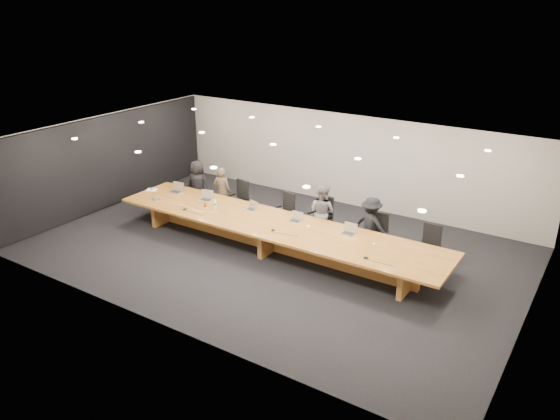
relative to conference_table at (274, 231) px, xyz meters
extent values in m
plane|color=black|center=(0.00, 0.00, -0.52)|extent=(12.00, 12.00, 0.00)
cube|color=#B9B6A8|center=(0.00, 4.00, 0.88)|extent=(12.00, 0.02, 2.80)
cube|color=black|center=(-5.94, 0.00, 0.85)|extent=(0.08, 7.84, 2.74)
cube|color=brown|center=(0.00, 0.00, 0.20)|extent=(9.00, 1.80, 0.06)
cube|color=brown|center=(0.00, 0.00, -0.18)|extent=(7.65, 0.15, 0.69)
cube|color=brown|center=(-3.60, 0.00, -0.18)|extent=(0.12, 1.26, 0.69)
cube|color=brown|center=(0.00, 0.00, -0.18)|extent=(0.12, 1.26, 0.69)
cube|color=brown|center=(3.60, 0.00, -0.18)|extent=(0.12, 1.26, 0.69)
imported|color=black|center=(-3.54, 1.23, 0.23)|extent=(0.80, 0.60, 1.49)
imported|color=#3F3322|center=(-2.59, 1.19, 0.21)|extent=(0.60, 0.46, 1.45)
imported|color=#5A595C|center=(0.69, 1.28, 0.24)|extent=(0.82, 0.68, 1.51)
imported|color=black|center=(2.09, 1.24, 0.21)|extent=(1.00, 0.66, 1.46)
cylinder|color=silver|center=(-1.86, -0.01, 0.35)|extent=(0.10, 0.10, 0.24)
cylinder|color=brown|center=(-2.17, -0.06, 0.28)|extent=(0.10, 0.10, 0.11)
cone|color=silver|center=(0.92, 0.14, 0.28)|extent=(0.10, 0.10, 0.09)
cone|color=white|center=(2.66, 0.10, 0.27)|extent=(0.07, 0.07, 0.08)
cube|color=white|center=(-4.35, 0.11, 0.24)|extent=(0.35, 0.32, 0.02)
cube|color=#5BAD2E|center=(-4.36, 0.13, 0.26)|extent=(0.16, 0.12, 0.02)
cube|color=#A9A9AE|center=(-3.66, -0.40, 0.24)|extent=(0.23, 0.20, 0.03)
cone|color=black|center=(-2.48, -0.52, 0.25)|extent=(0.16, 0.16, 0.03)
cone|color=black|center=(0.24, -0.38, 0.24)|extent=(0.11, 0.11, 0.03)
cone|color=black|center=(2.76, -0.53, 0.25)|extent=(0.18, 0.18, 0.03)
camera|label=1|loc=(6.96, -10.44, 5.57)|focal=35.00mm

